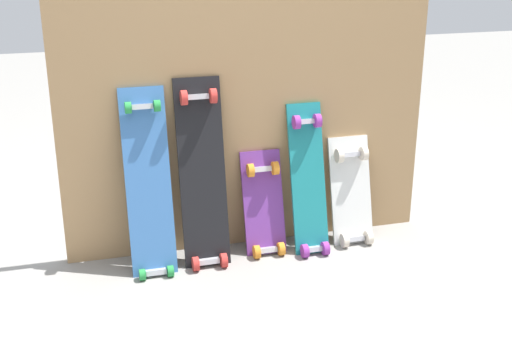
# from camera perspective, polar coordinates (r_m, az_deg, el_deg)

# --- Properties ---
(ground_plane) EXTENTS (12.00, 12.00, 0.00)m
(ground_plane) POSITION_cam_1_polar(r_m,az_deg,el_deg) (3.43, -0.31, -6.40)
(ground_plane) COLOR gray
(plywood_wall_panel) EXTENTS (1.81, 0.04, 1.82)m
(plywood_wall_panel) POSITION_cam_1_polar(r_m,az_deg,el_deg) (3.19, -0.68, 8.94)
(plywood_wall_panel) COLOR tan
(plywood_wall_panel) RESTS_ON ground
(skateboard_blue) EXTENTS (0.21, 0.28, 0.92)m
(skateboard_blue) POSITION_cam_1_polar(r_m,az_deg,el_deg) (3.11, -9.09, -1.65)
(skateboard_blue) COLOR #386BAD
(skateboard_blue) RESTS_ON ground
(skateboard_black) EXTENTS (0.22, 0.26, 0.94)m
(skateboard_black) POSITION_cam_1_polar(r_m,az_deg,el_deg) (3.15, -4.54, -0.80)
(skateboard_black) COLOR black
(skateboard_black) RESTS_ON ground
(skateboard_purple) EXTENTS (0.20, 0.22, 0.56)m
(skateboard_purple) POSITION_cam_1_polar(r_m,az_deg,el_deg) (3.30, 0.70, -3.32)
(skateboard_purple) COLOR #6B338C
(skateboard_purple) RESTS_ON ground
(skateboard_teal) EXTENTS (0.17, 0.27, 0.78)m
(skateboard_teal) POSITION_cam_1_polar(r_m,az_deg,el_deg) (3.30, 4.51, -1.28)
(skateboard_teal) COLOR #197A7F
(skateboard_teal) RESTS_ON ground
(skateboard_white) EXTENTS (0.21, 0.22, 0.59)m
(skateboard_white) POSITION_cam_1_polar(r_m,az_deg,el_deg) (3.44, 8.12, -2.19)
(skateboard_white) COLOR silver
(skateboard_white) RESTS_ON ground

